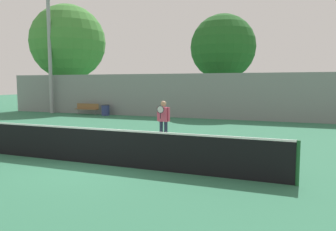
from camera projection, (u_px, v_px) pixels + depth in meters
ground_plane at (94, 164)px, 9.85m from camera, size 100.00×100.00×0.00m
tennis_net at (94, 146)px, 9.79m from camera, size 11.46×0.09×1.09m
tennis_player at (163, 119)px, 13.37m from camera, size 0.58×0.42×1.70m
bench_courtside_near at (87, 108)px, 25.03m from camera, size 1.96×0.40×0.86m
light_pole_far_right at (50, 46)px, 26.04m from camera, size 0.90×0.60×9.43m
trash_bin at (105, 110)px, 24.45m from camera, size 0.62×0.62×0.80m
back_fence at (208, 96)px, 22.10m from camera, size 33.90×0.06×3.07m
tree_green_tall at (223, 47)px, 25.14m from camera, size 5.00×5.00×7.66m
tree_green_broad at (68, 42)px, 29.11m from camera, size 6.58×6.58×9.31m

